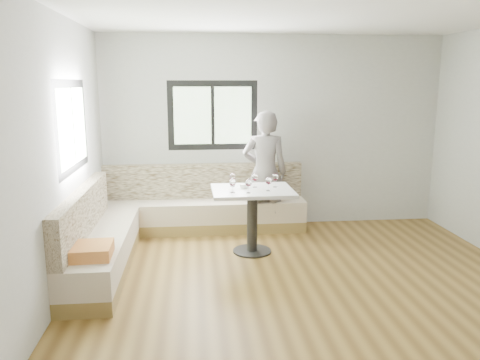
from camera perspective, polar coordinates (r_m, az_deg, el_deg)
room at (r=4.60m, az=8.25°, el=2.87°), size 5.01×5.01×2.81m
banquette at (r=6.22m, az=-9.25°, el=-5.03°), size 2.90×2.80×0.95m
table at (r=5.85m, az=1.51°, el=-3.08°), size 1.01×0.79×0.82m
person at (r=6.64m, az=3.04°, el=0.97°), size 0.68×0.49×1.74m
olive_ramekin at (r=5.89m, az=0.50°, el=-0.71°), size 0.11×0.11×0.04m
wine_glass_a at (r=5.59m, az=-0.92°, el=-0.35°), size 0.08×0.08×0.17m
wine_glass_b at (r=5.57m, az=1.04°, el=-0.38°), size 0.08×0.08×0.17m
wine_glass_c at (r=5.70m, az=3.50°, el=-0.13°), size 0.08×0.08×0.17m
wine_glass_d at (r=5.88m, az=1.84°, el=0.26°), size 0.08×0.08×0.17m
wine_glass_e at (r=5.91m, az=4.32°, el=0.28°), size 0.08×0.08×0.17m
wine_glass_f at (r=5.93m, az=-0.92°, el=0.35°), size 0.08×0.08×0.17m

